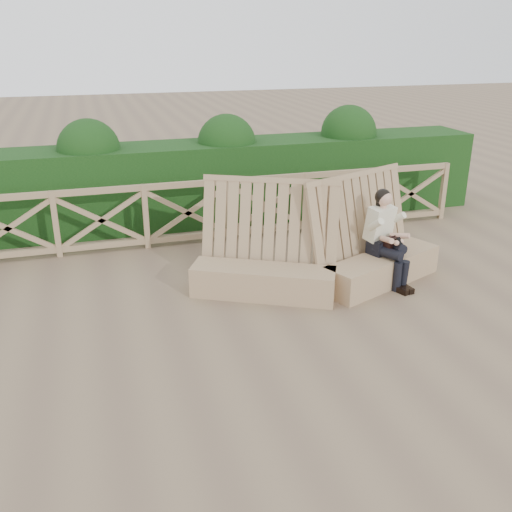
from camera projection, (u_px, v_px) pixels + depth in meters
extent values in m
plane|color=brown|center=(243.00, 340.00, 6.79)|extent=(60.00, 60.00, 0.00)
cube|color=#9C7E59|center=(263.00, 281.00, 7.87)|extent=(1.98, 1.35, 0.42)
cube|color=#9C7E59|center=(267.00, 236.00, 7.91)|extent=(1.95, 1.30, 1.54)
cube|color=#9C7E59|center=(382.00, 269.00, 8.28)|extent=(2.01, 1.22, 0.42)
cube|color=#9C7E59|center=(370.00, 227.00, 8.26)|extent=(1.99, 1.16, 1.54)
cube|color=black|center=(381.00, 246.00, 8.27)|extent=(0.42, 0.36, 0.22)
cube|color=beige|center=(380.00, 223.00, 8.18)|extent=(0.47, 0.40, 0.52)
sphere|color=tan|center=(385.00, 199.00, 8.01)|extent=(0.27, 0.27, 0.21)
sphere|color=black|center=(383.00, 197.00, 8.03)|extent=(0.29, 0.29, 0.23)
cylinder|color=black|center=(387.00, 253.00, 8.07)|extent=(0.30, 0.48, 0.15)
cylinder|color=black|center=(394.00, 245.00, 8.15)|extent=(0.30, 0.48, 0.16)
cylinder|color=black|center=(397.00, 277.00, 8.02)|extent=(0.15, 0.15, 0.42)
cylinder|color=black|center=(404.00, 275.00, 8.07)|extent=(0.15, 0.15, 0.42)
cube|color=black|center=(401.00, 290.00, 8.01)|extent=(0.17, 0.25, 0.08)
cube|color=black|center=(407.00, 289.00, 8.05)|extent=(0.17, 0.25, 0.08)
cube|color=black|center=(392.00, 243.00, 8.11)|extent=(0.27, 0.21, 0.16)
cube|color=black|center=(400.00, 242.00, 7.96)|extent=(0.10, 0.11, 0.12)
cube|color=#907A54|center=(187.00, 184.00, 9.52)|extent=(10.10, 0.07, 0.10)
cube|color=#907A54|center=(189.00, 237.00, 9.86)|extent=(10.10, 0.07, 0.10)
cube|color=black|center=(176.00, 185.00, 10.70)|extent=(12.00, 1.20, 1.50)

